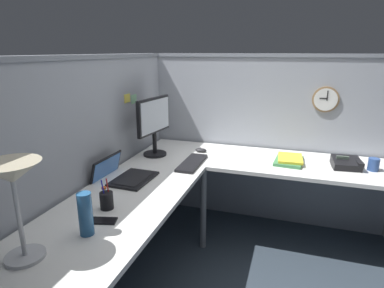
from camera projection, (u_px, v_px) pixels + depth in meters
ground_plane at (217, 261)px, 2.55m from camera, size 6.80×6.80×0.00m
cubicle_wall_back at (86, 171)px, 2.26m from camera, size 2.57×0.12×1.58m
cubicle_wall_right at (268, 140)px, 3.05m from camera, size 0.12×2.37×1.58m
desk at (220, 197)px, 2.23m from camera, size 2.35×2.15×0.73m
monitor at (154, 122)px, 2.73m from camera, size 0.46×0.20×0.50m
laptop at (122, 175)px, 2.29m from camera, size 0.35×0.39×0.22m
keyboard at (192, 163)px, 2.58m from camera, size 0.43×0.14×0.02m
computer_mouse at (201, 150)px, 2.89m from camera, size 0.06×0.10×0.03m
desk_lamp_dome at (13, 181)px, 1.31m from camera, size 0.24×0.24×0.44m
pen_cup at (107, 200)px, 1.84m from camera, size 0.08×0.08×0.18m
cell_phone at (103, 221)px, 1.71m from camera, size 0.10×0.16×0.01m
thermos_flask at (86, 214)px, 1.57m from camera, size 0.07×0.07×0.22m
office_phone at (347, 164)px, 2.48m from camera, size 0.21×0.22×0.11m
book_stack at (289, 160)px, 2.62m from camera, size 0.30×0.23×0.04m
coffee_mug at (374, 164)px, 2.43m from camera, size 0.08×0.08×0.10m
wall_clock at (326, 99)px, 2.75m from camera, size 0.04×0.22×0.22m
pinned_note_middle at (134, 99)px, 2.72m from camera, size 0.09×0.00×0.08m
pinned_note_rightmost at (127, 98)px, 2.62m from camera, size 0.09×0.00×0.07m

